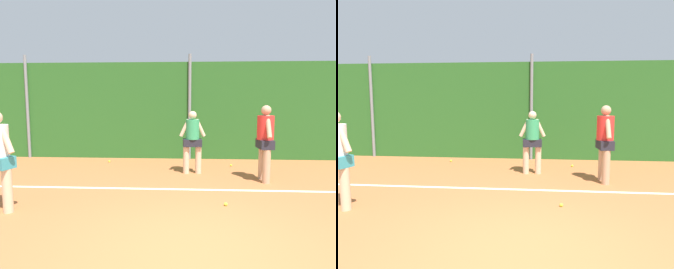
% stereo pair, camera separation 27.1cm
% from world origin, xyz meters
% --- Properties ---
extents(ground_plane, '(29.17, 29.17, 0.00)m').
position_xyz_m(ground_plane, '(0.00, 1.90, 0.00)').
color(ground_plane, '#B76638').
extents(hedge_fence_backdrop, '(18.96, 0.25, 3.19)m').
position_xyz_m(hedge_fence_backdrop, '(0.00, 6.47, 1.60)').
color(hedge_fence_backdrop, '#286023').
rests_on(hedge_fence_backdrop, ground_plane).
extents(fence_post_left, '(0.10, 0.10, 3.44)m').
position_xyz_m(fence_post_left, '(-5.47, 6.29, 1.72)').
color(fence_post_left, gray).
rests_on(fence_post_left, ground_plane).
extents(fence_post_center, '(0.10, 0.10, 3.44)m').
position_xyz_m(fence_post_center, '(0.00, 6.29, 1.72)').
color(fence_post_center, gray).
rests_on(fence_post_center, ground_plane).
extents(court_baseline_paint, '(13.86, 0.10, 0.01)m').
position_xyz_m(court_baseline_paint, '(0.00, 2.84, 0.00)').
color(court_baseline_paint, white).
rests_on(court_baseline_paint, ground_plane).
extents(player_midcourt, '(0.40, 0.78, 1.85)m').
position_xyz_m(player_midcourt, '(1.79, 3.66, 1.04)').
color(player_midcourt, tan).
rests_on(player_midcourt, ground_plane).
extents(player_backcourt_far, '(0.71, 0.36, 1.68)m').
position_xyz_m(player_backcourt_far, '(0.06, 4.35, 0.94)').
color(player_backcourt_far, beige).
rests_on(player_backcourt_far, ground_plane).
extents(tennis_ball_1, '(0.07, 0.07, 0.07)m').
position_xyz_m(tennis_ball_1, '(1.23, 5.26, 0.03)').
color(tennis_ball_1, '#CCDB33').
rests_on(tennis_ball_1, ground_plane).
extents(tennis_ball_3, '(0.07, 0.07, 0.07)m').
position_xyz_m(tennis_ball_3, '(0.64, 1.85, 0.03)').
color(tennis_ball_3, '#CCDB33').
rests_on(tennis_ball_3, ground_plane).
extents(tennis_ball_4, '(0.07, 0.07, 0.07)m').
position_xyz_m(tennis_ball_4, '(-2.53, 5.62, 0.03)').
color(tennis_ball_4, '#CCDB33').
rests_on(tennis_ball_4, ground_plane).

